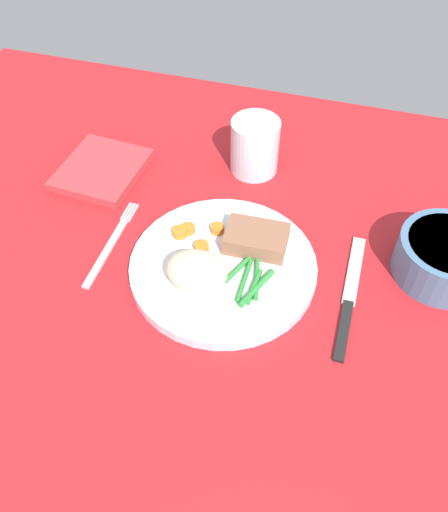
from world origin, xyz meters
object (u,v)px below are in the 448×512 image
Objects in this scene: meat_portion at (256,239)px; salad_bowl at (445,256)px; dinner_plate at (224,265)px; napkin at (102,169)px; knife at (349,298)px; fork at (111,244)px; water_glass at (257,150)px.

salad_bowl is (24.46, 3.73, 0.34)cm from meat_portion.
dinner_plate is 27.91cm from napkin.
napkin reaches higher than knife.
fork is at bearing -177.99° from knife.
knife is 13.82cm from salad_bowl.
napkin is (-7.86, 13.91, 0.48)cm from fork.
dinner_plate is at bearing -164.60° from salad_bowl.
dinner_plate is at bearing -29.28° from napkin.
salad_bowl reaches higher than knife.
dinner_plate is at bearing 0.67° from fork.
meat_portion is 24.74cm from salad_bowl.
salad_bowl is (10.88, 7.95, 3.06)cm from knife.
water_glass is 0.69× the size of salad_bowl.
meat_portion is 20.48cm from fork.
knife is (33.44, -0.03, -0.00)cm from fork.
knife is at bearing -50.72° from water_glass.
meat_portion is 0.50× the size of fork.
knife is (13.58, -4.23, -2.72)cm from meat_portion.
meat_portion is 0.61× the size of napkin.
meat_portion is at bearing 11.71° from fork.
meat_portion is 0.95× the size of water_glass.
dinner_plate is 5.60cm from meat_portion.
meat_portion reaches higher than fork.
water_glass reaches higher than dinner_plate.
dinner_plate is 28.98cm from salad_bowl.
napkin is (-41.30, 13.94, 0.48)cm from knife.
meat_portion reaches higher than knife.
water_glass reaches higher than fork.
napkin is (-23.41, -7.93, -3.04)cm from water_glass.
water_glass is (-4.31, 17.64, 0.80)cm from meat_portion.
knife is 2.34× the size of water_glass.
meat_portion is 14.47cm from knife.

